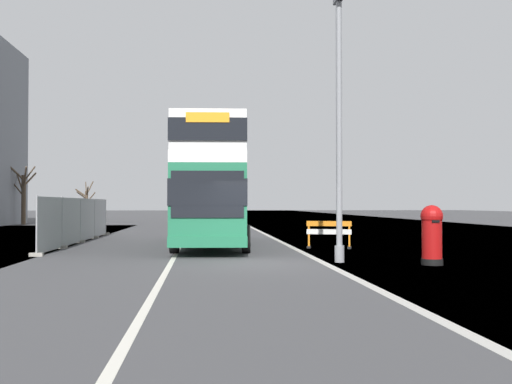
{
  "coord_description": "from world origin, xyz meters",
  "views": [
    {
      "loc": [
        -1.47,
        -17.08,
        1.75
      ],
      "look_at": [
        0.5,
        4.87,
        2.2
      ],
      "focal_mm": 40.77,
      "sensor_mm": 36.0,
      "label": 1
    }
  ],
  "objects_px": {
    "car_receding_far": "(214,211)",
    "car_far_side": "(211,210)",
    "double_decker_bus": "(214,184)",
    "car_receding_mid": "(222,212)",
    "lamppost_foreground": "(339,136)",
    "roadworks_barrier": "(329,231)",
    "red_pillar_postbox": "(432,232)",
    "car_oncoming_near": "(215,215)"
  },
  "relations": [
    {
      "from": "red_pillar_postbox",
      "to": "car_receding_far",
      "type": "height_order",
      "value": "car_receding_far"
    },
    {
      "from": "car_receding_mid",
      "to": "car_far_side",
      "type": "relative_size",
      "value": 0.97
    },
    {
      "from": "car_oncoming_near",
      "to": "car_far_side",
      "type": "distance_m",
      "value": 26.8
    },
    {
      "from": "car_far_side",
      "to": "roadworks_barrier",
      "type": "bearing_deg",
      "value": -84.39
    },
    {
      "from": "car_receding_mid",
      "to": "car_far_side",
      "type": "height_order",
      "value": "car_receding_mid"
    },
    {
      "from": "lamppost_foreground",
      "to": "car_receding_far",
      "type": "height_order",
      "value": "lamppost_foreground"
    },
    {
      "from": "car_receding_far",
      "to": "car_far_side",
      "type": "xyz_separation_m",
      "value": [
        -0.19,
        8.91,
        0.01
      ]
    },
    {
      "from": "double_decker_bus",
      "to": "car_receding_mid",
      "type": "xyz_separation_m",
      "value": [
        1.06,
        22.85,
        -1.5
      ]
    },
    {
      "from": "double_decker_bus",
      "to": "car_oncoming_near",
      "type": "relative_size",
      "value": 2.72
    },
    {
      "from": "car_far_side",
      "to": "car_oncoming_near",
      "type": "bearing_deg",
      "value": -89.98
    },
    {
      "from": "car_oncoming_near",
      "to": "car_far_side",
      "type": "xyz_separation_m",
      "value": [
        -0.01,
        26.8,
        0.03
      ]
    },
    {
      "from": "car_receding_far",
      "to": "car_oncoming_near",
      "type": "bearing_deg",
      "value": -90.59
    },
    {
      "from": "red_pillar_postbox",
      "to": "car_far_side",
      "type": "distance_m",
      "value": 49.11
    },
    {
      "from": "car_receding_mid",
      "to": "car_far_side",
      "type": "distance_m",
      "value": 17.98
    },
    {
      "from": "car_receding_far",
      "to": "roadworks_barrier",
      "type": "bearing_deg",
      "value": -83.23
    },
    {
      "from": "roadworks_barrier",
      "to": "car_far_side",
      "type": "height_order",
      "value": "car_far_side"
    },
    {
      "from": "car_receding_mid",
      "to": "car_far_side",
      "type": "bearing_deg",
      "value": 92.31
    },
    {
      "from": "red_pillar_postbox",
      "to": "car_receding_far",
      "type": "xyz_separation_m",
      "value": [
        -5.59,
        39.86,
        0.08
      ]
    },
    {
      "from": "car_receding_far",
      "to": "car_far_side",
      "type": "relative_size",
      "value": 0.94
    },
    {
      "from": "roadworks_barrier",
      "to": "car_oncoming_near",
      "type": "distance_m",
      "value": 16.16
    },
    {
      "from": "lamppost_foreground",
      "to": "car_receding_far",
      "type": "distance_m",
      "value": 39.14
    },
    {
      "from": "car_receding_mid",
      "to": "car_receding_far",
      "type": "xyz_separation_m",
      "value": [
        -0.53,
        9.05,
        -0.05
      ]
    },
    {
      "from": "roadworks_barrier",
      "to": "car_far_side",
      "type": "xyz_separation_m",
      "value": [
        -4.17,
        42.41,
        0.35
      ]
    },
    {
      "from": "lamppost_foreground",
      "to": "car_receding_far",
      "type": "relative_size",
      "value": 2.0
    },
    {
      "from": "red_pillar_postbox",
      "to": "car_oncoming_near",
      "type": "distance_m",
      "value": 22.72
    },
    {
      "from": "car_oncoming_near",
      "to": "car_receding_mid",
      "type": "height_order",
      "value": "car_receding_mid"
    },
    {
      "from": "car_receding_mid",
      "to": "lamppost_foreground",
      "type": "bearing_deg",
      "value": -85.07
    },
    {
      "from": "double_decker_bus",
      "to": "car_receding_mid",
      "type": "relative_size",
      "value": 2.71
    },
    {
      "from": "car_oncoming_near",
      "to": "car_receding_far",
      "type": "relative_size",
      "value": 1.03
    },
    {
      "from": "red_pillar_postbox",
      "to": "car_receding_mid",
      "type": "xyz_separation_m",
      "value": [
        -5.06,
        30.81,
        0.13
      ]
    },
    {
      "from": "double_decker_bus",
      "to": "car_far_side",
      "type": "bearing_deg",
      "value": 89.54
    },
    {
      "from": "double_decker_bus",
      "to": "lamppost_foreground",
      "type": "distance_m",
      "value": 8.0
    },
    {
      "from": "lamppost_foreground",
      "to": "roadworks_barrier",
      "type": "distance_m",
      "value": 6.32
    },
    {
      "from": "car_receding_far",
      "to": "car_receding_mid",
      "type": "bearing_deg",
      "value": -86.62
    },
    {
      "from": "red_pillar_postbox",
      "to": "car_receding_far",
      "type": "bearing_deg",
      "value": 97.98
    },
    {
      "from": "roadworks_barrier",
      "to": "car_receding_far",
      "type": "bearing_deg",
      "value": 96.77
    },
    {
      "from": "lamppost_foreground",
      "to": "car_receding_far",
      "type": "bearing_deg",
      "value": 94.57
    },
    {
      "from": "roadworks_barrier",
      "to": "double_decker_bus",
      "type": "bearing_deg",
      "value": 160.46
    },
    {
      "from": "lamppost_foreground",
      "to": "roadworks_barrier",
      "type": "xyz_separation_m",
      "value": [
        0.87,
        5.42,
        -3.13
      ]
    },
    {
      "from": "double_decker_bus",
      "to": "car_receding_far",
      "type": "xyz_separation_m",
      "value": [
        0.52,
        31.9,
        -1.55
      ]
    },
    {
      "from": "double_decker_bus",
      "to": "lamppost_foreground",
      "type": "relative_size",
      "value": 1.39
    },
    {
      "from": "red_pillar_postbox",
      "to": "roadworks_barrier",
      "type": "relative_size",
      "value": 0.97
    }
  ]
}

